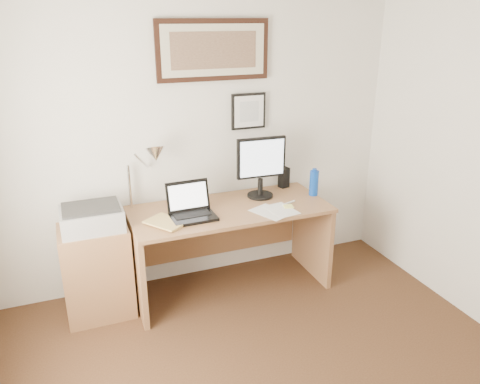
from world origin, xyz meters
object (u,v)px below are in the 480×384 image
laptop (191,209)px  book (156,228)px  desk (227,230)px  side_cabinet (97,271)px  water_bottle (314,183)px  lcd_monitor (261,164)px  printer (92,218)px

laptop → book: bearing=-157.2°
desk → side_cabinet: bearing=-178.1°
water_bottle → lcd_monitor: (-0.44, 0.12, 0.18)m
water_bottle → book: water_bottle is taller
water_bottle → printer: 1.84m
water_bottle → desk: size_ratio=0.14×
desk → printer: size_ratio=3.64×
laptop → printer: 0.73m
printer → side_cabinet: bearing=118.7°
book → desk: (0.64, 0.27, -0.25)m
side_cabinet → water_bottle: bearing=-1.4°
side_cabinet → lcd_monitor: bearing=3.3°
desk → water_bottle: bearing=-5.8°
desk → laptop: (-0.34, -0.14, 0.29)m
laptop → printer: bearing=172.7°
laptop → printer: (-0.73, 0.09, 0.01)m
lcd_monitor → printer: lcd_monitor is taller
side_cabinet → water_bottle: size_ratio=3.36×
water_bottle → laptop: (-1.11, -0.06, -0.05)m
side_cabinet → printer: bearing=-61.3°
book → water_bottle: bearing=7.6°
side_cabinet → lcd_monitor: 1.56m
desk → lcd_monitor: lcd_monitor is taller
water_bottle → lcd_monitor: lcd_monitor is taller
laptop → side_cabinet: bearing=171.8°
printer → water_bottle: bearing=-1.0°
water_bottle → side_cabinet: bearing=178.6°
book → laptop: laptop is taller
side_cabinet → lcd_monitor: lcd_monitor is taller
desk → printer: 1.11m
side_cabinet → desk: bearing=1.9°
desk → lcd_monitor: size_ratio=3.08×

